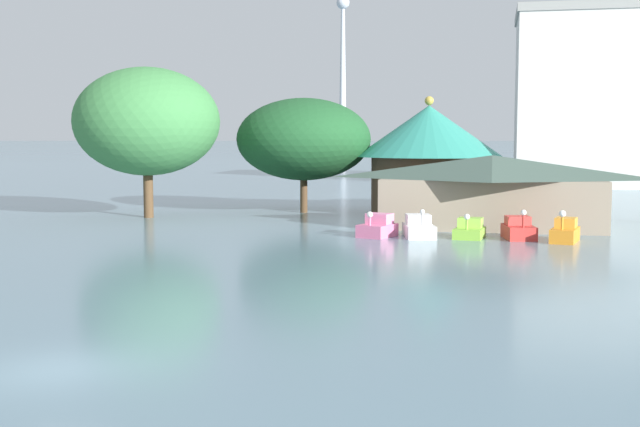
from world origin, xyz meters
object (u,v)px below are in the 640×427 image
(pedal_boat_lime, at_px, (470,230))
(shoreline_tree_mid, at_px, (304,139))
(shoreline_tree_tall_left, at_px, (147,122))
(pedal_boat_red, at_px, (519,230))
(pedal_boat_orange, at_px, (565,232))
(distant_broadcast_tower, at_px, (343,16))
(background_building_block, at_px, (621,98))
(pedal_boat_pink, at_px, (378,227))
(pedal_boat_white, at_px, (419,228))
(green_roof_pavilion, at_px, (429,153))
(boathouse, at_px, (492,190))

(pedal_boat_lime, bearing_deg, shoreline_tree_mid, -129.00)
(pedal_boat_lime, relative_size, shoreline_tree_tall_left, 0.24)
(pedal_boat_red, distance_m, pedal_boat_orange, 2.71)
(distant_broadcast_tower, bearing_deg, shoreline_tree_mid, -80.19)
(shoreline_tree_mid, relative_size, distant_broadcast_tower, 0.06)
(background_building_block, bearing_deg, shoreline_tree_tall_left, -129.92)
(pedal_boat_pink, xyz_separation_m, distant_broadcast_tower, (-65.69, 348.74, 63.08))
(shoreline_tree_mid, bearing_deg, pedal_boat_orange, -38.00)
(pedal_boat_white, xyz_separation_m, pedal_boat_orange, (8.39, -0.54, 0.03))
(pedal_boat_lime, xyz_separation_m, background_building_block, (15.98, 54.99, 10.07))
(pedal_boat_pink, xyz_separation_m, pedal_boat_white, (2.43, 0.36, -0.02))
(pedal_boat_lime, relative_size, pedal_boat_orange, 0.90)
(pedal_boat_red, xyz_separation_m, pedal_boat_orange, (2.56, -0.89, 0.02))
(pedal_boat_pink, bearing_deg, pedal_boat_red, 114.80)
(green_roof_pavilion, bearing_deg, distant_broadcast_tower, 101.44)
(boathouse, height_order, distant_broadcast_tower, distant_broadcast_tower)
(pedal_boat_red, distance_m, distant_broadcast_tower, 361.34)
(pedal_boat_white, bearing_deg, pedal_boat_orange, 72.51)
(pedal_boat_white, bearing_deg, boathouse, 131.30)
(pedal_boat_red, height_order, green_roof_pavilion, green_roof_pavilion)
(pedal_boat_lime, bearing_deg, pedal_boat_red, 101.67)
(shoreline_tree_tall_left, distance_m, distant_broadcast_tower, 348.55)
(pedal_boat_orange, xyz_separation_m, background_building_block, (10.59, 55.67, 9.98))
(pedal_boat_white, relative_size, pedal_boat_orange, 1.09)
(pedal_boat_lime, xyz_separation_m, boathouse, (1.23, 5.93, 2.03))
(pedal_boat_white, height_order, distant_broadcast_tower, distant_broadcast_tower)
(pedal_boat_pink, relative_size, boathouse, 0.18)
(pedal_boat_lime, relative_size, background_building_block, 0.11)
(boathouse, distance_m, green_roof_pavilion, 10.27)
(pedal_boat_lime, height_order, boathouse, boathouse)
(shoreline_tree_mid, bearing_deg, background_building_block, 54.47)
(pedal_boat_white, distance_m, background_building_block, 59.16)
(pedal_boat_orange, height_order, distant_broadcast_tower, distant_broadcast_tower)
(pedal_boat_pink, relative_size, pedal_boat_white, 0.84)
(pedal_boat_pink, xyz_separation_m, green_roof_pavilion, (1.82, 15.23, 4.14))
(green_roof_pavilion, height_order, shoreline_tree_mid, green_roof_pavilion)
(boathouse, height_order, background_building_block, background_building_block)
(green_roof_pavilion, relative_size, distant_broadcast_tower, 0.07)
(pedal_boat_white, relative_size, background_building_block, 0.13)
(shoreline_tree_mid, bearing_deg, pedal_boat_white, -53.76)
(pedal_boat_white, distance_m, pedal_boat_red, 5.84)
(pedal_boat_orange, xyz_separation_m, shoreline_tree_mid, (-18.72, 14.62, 5.21))
(pedal_boat_lime, height_order, distant_broadcast_tower, distant_broadcast_tower)
(green_roof_pavilion, bearing_deg, pedal_boat_lime, -76.21)
(background_building_block, bearing_deg, boathouse, -106.73)
(shoreline_tree_mid, bearing_deg, green_roof_pavilion, 4.55)
(background_building_block, xyz_separation_m, distant_broadcast_tower, (-87.10, 293.25, 53.09))
(pedal_boat_pink, height_order, distant_broadcast_tower, distant_broadcast_tower)
(pedal_boat_white, height_order, boathouse, boathouse)
(boathouse, relative_size, shoreline_tree_tall_left, 1.39)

